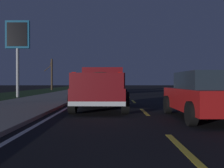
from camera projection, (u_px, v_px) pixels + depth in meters
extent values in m
plane|color=black|center=(125.00, 94.00, 27.94)|extent=(144.00, 144.00, 0.00)
cube|color=gray|center=(70.00, 93.00, 27.97)|extent=(108.00, 4.00, 0.12)
cube|color=#1E3819|center=(22.00, 94.00, 27.99)|extent=(108.00, 6.00, 0.01)
cube|color=yellow|center=(181.00, 147.00, 4.96)|extent=(2.40, 0.14, 0.01)
cube|color=yellow|center=(144.00, 112.00, 10.83)|extent=(2.40, 0.14, 0.01)
cube|color=yellow|center=(134.00, 101.00, 16.65)|extent=(2.40, 0.14, 0.01)
cube|color=yellow|center=(128.00, 97.00, 22.29)|extent=(2.40, 0.14, 0.01)
cube|color=yellow|center=(125.00, 94.00, 27.76)|extent=(2.40, 0.14, 0.01)
cube|color=yellow|center=(124.00, 92.00, 32.81)|extent=(2.40, 0.14, 0.01)
cube|color=yellow|center=(122.00, 91.00, 37.86)|extent=(2.40, 0.14, 0.01)
cube|color=yellow|center=(121.00, 90.00, 43.11)|extent=(2.40, 0.14, 0.01)
cube|color=yellow|center=(120.00, 89.00, 48.84)|extent=(2.40, 0.14, 0.01)
cube|color=yellow|center=(119.00, 88.00, 54.45)|extent=(2.40, 0.14, 0.01)
cube|color=yellow|center=(119.00, 87.00, 60.46)|extent=(2.40, 0.14, 0.01)
cube|color=yellow|center=(118.00, 87.00, 66.53)|extent=(2.40, 0.14, 0.01)
cube|color=yellow|center=(118.00, 86.00, 72.32)|extent=(2.40, 0.14, 0.01)
cube|color=yellow|center=(117.00, 86.00, 78.44)|extent=(2.40, 0.14, 0.01)
cube|color=silver|center=(92.00, 94.00, 27.96)|extent=(108.00, 0.14, 0.01)
cube|color=maroon|center=(102.00, 94.00, 12.01)|extent=(5.45, 2.15, 0.60)
cube|color=maroon|center=(104.00, 78.00, 13.19)|extent=(2.21, 1.90, 0.90)
cube|color=#1E2833|center=(102.00, 76.00, 12.14)|extent=(0.08, 1.44, 0.50)
cube|color=maroon|center=(77.00, 81.00, 10.95)|extent=(3.03, 0.16, 0.56)
cube|color=maroon|center=(123.00, 81.00, 10.89)|extent=(3.03, 0.16, 0.56)
cube|color=maroon|center=(97.00, 81.00, 9.34)|extent=(0.13, 1.88, 0.56)
cube|color=silver|center=(97.00, 104.00, 9.35)|extent=(0.17, 2.00, 0.16)
cube|color=red|center=(74.00, 75.00, 9.38)|extent=(0.06, 0.14, 0.20)
cube|color=red|center=(120.00, 75.00, 9.33)|extent=(0.06, 0.14, 0.20)
ellipsoid|color=#4C422D|center=(100.00, 80.00, 10.92)|extent=(2.63, 1.59, 0.64)
sphere|color=silver|center=(93.00, 83.00, 11.43)|extent=(0.40, 0.40, 0.40)
sphere|color=beige|center=(107.00, 84.00, 10.31)|extent=(0.34, 0.34, 0.34)
cylinder|color=black|center=(85.00, 97.00, 13.82)|extent=(0.84, 0.28, 0.84)
cylinder|color=black|center=(124.00, 97.00, 13.76)|extent=(0.84, 0.28, 0.84)
cylinder|color=black|center=(73.00, 103.00, 10.26)|extent=(0.84, 0.28, 0.84)
cylinder|color=black|center=(125.00, 103.00, 10.20)|extent=(0.84, 0.28, 0.84)
cube|color=#B2B5BA|center=(108.00, 87.00, 28.54)|extent=(4.42, 1.85, 0.70)
cube|color=#1E2833|center=(108.00, 81.00, 28.28)|extent=(2.48, 1.61, 0.56)
cylinder|color=black|center=(100.00, 90.00, 30.03)|extent=(0.68, 0.22, 0.68)
cylinder|color=black|center=(116.00, 90.00, 30.04)|extent=(0.68, 0.22, 0.68)
cylinder|color=black|center=(99.00, 91.00, 27.04)|extent=(0.68, 0.22, 0.68)
cylinder|color=black|center=(116.00, 91.00, 27.05)|extent=(0.68, 0.22, 0.68)
cube|color=red|center=(107.00, 87.00, 26.39)|extent=(0.10, 1.51, 0.10)
cube|color=maroon|center=(205.00, 99.00, 8.91)|extent=(4.43, 1.86, 0.70)
cube|color=#1E2833|center=(207.00, 80.00, 8.66)|extent=(2.49, 1.62, 0.56)
cylinder|color=black|center=(168.00, 104.00, 10.40)|extent=(0.68, 0.22, 0.68)
cylinder|color=black|center=(214.00, 104.00, 10.42)|extent=(0.68, 0.22, 0.68)
cylinder|color=black|center=(191.00, 113.00, 7.41)|extent=(0.68, 0.22, 0.68)
cube|color=black|center=(110.00, 86.00, 37.41)|extent=(4.43, 1.87, 0.70)
cube|color=#1E2833|center=(110.00, 82.00, 37.16)|extent=(2.49, 1.62, 0.56)
cylinder|color=black|center=(104.00, 88.00, 38.90)|extent=(0.68, 0.22, 0.68)
cylinder|color=black|center=(116.00, 88.00, 38.92)|extent=(0.68, 0.22, 0.68)
cylinder|color=black|center=(103.00, 88.00, 35.91)|extent=(0.68, 0.22, 0.68)
cylinder|color=black|center=(117.00, 88.00, 35.93)|extent=(0.68, 0.22, 0.68)
cube|color=red|center=(110.00, 86.00, 35.26)|extent=(0.10, 1.51, 0.10)
cylinder|color=#99999E|center=(18.00, 59.00, 21.35)|extent=(0.24, 0.24, 6.06)
cube|color=navy|center=(18.00, 35.00, 21.34)|extent=(0.24, 1.90, 2.20)
cube|color=black|center=(17.00, 34.00, 21.21)|extent=(0.04, 1.60, 1.87)
cylinder|color=#423323|center=(52.00, 75.00, 40.47)|extent=(0.28, 0.28, 4.65)
cylinder|color=#423323|center=(52.00, 67.00, 41.00)|extent=(1.13, 0.33, 0.83)
cylinder|color=#423323|center=(51.00, 62.00, 40.86)|extent=(0.86, 0.52, 0.95)
cylinder|color=#423323|center=(48.00, 68.00, 40.56)|extent=(0.25, 1.22, 1.04)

